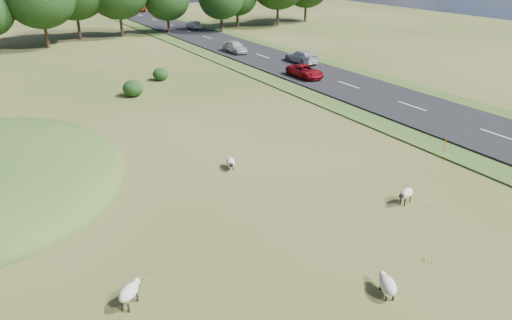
% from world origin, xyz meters
% --- Properties ---
extents(ground, '(160.00, 160.00, 0.00)m').
position_xyz_m(ground, '(0.00, 20.00, 0.00)').
color(ground, '#374D18').
rests_on(ground, ground).
extents(road, '(8.00, 150.00, 0.25)m').
position_xyz_m(road, '(20.00, 30.00, 0.12)').
color(road, black).
rests_on(road, ground).
extents(shrubs, '(22.82, 9.99, 1.53)m').
position_xyz_m(shrubs, '(-2.92, 27.50, 0.70)').
color(shrubs, black).
rests_on(shrubs, ground).
extents(marker_post, '(0.06, 0.06, 1.20)m').
position_xyz_m(marker_post, '(14.47, 0.38, 0.60)').
color(marker_post, '#D8590C').
rests_on(marker_post, ground).
extents(sheep_0, '(0.99, 1.37, 0.76)m').
position_xyz_m(sheep_0, '(0.92, -7.60, 0.48)').
color(sheep_0, beige).
rests_on(sheep_0, ground).
extents(sheep_1, '(1.22, 1.14, 0.92)m').
position_xyz_m(sheep_1, '(-7.80, -3.00, 0.64)').
color(sheep_1, beige).
rests_on(sheep_1, ground).
extents(sheep_2, '(0.84, 1.22, 0.68)m').
position_xyz_m(sheep_2, '(1.13, 5.60, 0.43)').
color(sheep_2, beige).
rests_on(sheep_2, ground).
extents(sheep_3, '(1.25, 0.75, 0.87)m').
position_xyz_m(sheep_3, '(7.02, -3.01, 0.61)').
color(sheep_3, beige).
rests_on(sheep_3, ground).
extents(car_0, '(2.08, 5.13, 1.49)m').
position_xyz_m(car_0, '(21.90, 86.82, 0.99)').
color(car_0, maroon).
rests_on(car_0, road).
extents(car_1, '(2.02, 4.97, 1.44)m').
position_xyz_m(car_1, '(21.90, 26.42, 0.97)').
color(car_1, silver).
rests_on(car_1, road).
extents(car_3, '(1.77, 4.39, 1.50)m').
position_xyz_m(car_3, '(18.10, 35.81, 1.00)').
color(car_3, silver).
rests_on(car_3, road).
extents(car_4, '(1.34, 3.83, 1.26)m').
position_xyz_m(car_4, '(21.90, 57.36, 0.88)').
color(car_4, '#A7A9AE').
rests_on(car_4, road).
extents(car_5, '(2.12, 4.60, 1.28)m').
position_xyz_m(car_5, '(18.10, 20.65, 0.89)').
color(car_5, maroon).
rests_on(car_5, road).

